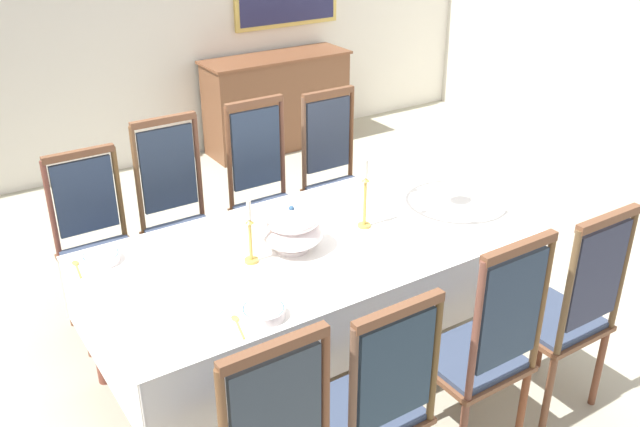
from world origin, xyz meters
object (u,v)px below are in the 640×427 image
(chair_south_d, at_px, (567,310))
(candlestick_west, at_px, (250,238))
(chair_south_b, at_px, (373,403))
(chair_north_c, at_px, (267,193))
(spoon_secondary, at_px, (236,321))
(chair_north_a, at_px, (98,243))
(bowl_near_left, at_px, (101,257))
(bowl_near_right, at_px, (264,311))
(soup_tureen, at_px, (292,228))
(dining_table, at_px, (311,256))
(spoon_primary, at_px, (76,265))
(sideboard, at_px, (277,102))
(chair_south_c, at_px, (483,348))
(chair_north_d, at_px, (338,176))
(candlestick_east, at_px, (365,200))
(chair_north_b, at_px, (180,215))

(chair_south_d, distance_m, candlestick_west, 1.56)
(chair_south_b, bearing_deg, chair_north_c, 72.81)
(chair_south_d, bearing_deg, spoon_secondary, 159.42)
(chair_north_a, xyz_separation_m, bowl_near_left, (-0.13, -0.57, 0.22))
(chair_south_b, relative_size, bowl_near_right, 5.81)
(chair_south_d, relative_size, candlestick_west, 3.44)
(chair_south_b, bearing_deg, soup_tureen, 77.73)
(dining_table, xyz_separation_m, chair_south_b, (-0.32, -0.97, -0.11))
(spoon_primary, bearing_deg, sideboard, 51.25)
(chair_south_b, distance_m, soup_tureen, 1.04)
(chair_south_c, xyz_separation_m, chair_north_d, (0.56, 1.95, -0.00))
(chair_north_d, relative_size, spoon_primary, 6.56)
(chair_north_a, xyz_separation_m, chair_south_c, (1.11, -1.95, 0.03))
(sideboard, bearing_deg, chair_north_c, 58.44)
(chair_south_b, relative_size, spoon_primary, 6.19)
(chair_north_a, xyz_separation_m, spoon_secondary, (0.19, -1.39, 0.20))
(soup_tureen, bearing_deg, chair_south_d, -45.69)
(chair_north_a, height_order, bowl_near_left, chair_north_a)
(sideboard, bearing_deg, chair_north_d, 71.01)
(chair_north_c, bearing_deg, chair_north_d, 179.82)
(bowl_near_left, bearing_deg, chair_south_d, -37.42)
(candlestick_east, relative_size, spoon_secondary, 2.21)
(chair_north_a, relative_size, chair_north_d, 0.93)
(chair_north_c, height_order, candlestick_west, chair_north_c)
(dining_table, height_order, chair_south_c, chair_south_c)
(chair_south_b, bearing_deg, sideboard, 64.99)
(chair_north_b, bearing_deg, bowl_near_left, 41.86)
(bowl_near_right, bearing_deg, candlestick_west, 68.23)
(chair_north_d, distance_m, sideboard, 2.20)
(dining_table, distance_m, spoon_primary, 1.16)
(chair_north_c, relative_size, bowl_near_left, 6.62)
(candlestick_west, bearing_deg, chair_south_c, -57.34)
(chair_south_d, relative_size, bowl_near_right, 6.06)
(chair_north_a, relative_size, bowl_near_right, 5.75)
(chair_north_a, height_order, chair_south_c, chair_south_c)
(chair_north_d, bearing_deg, spoon_primary, 15.86)
(chair_north_c, distance_m, bowl_near_left, 1.38)
(chair_south_b, height_order, chair_north_d, chair_north_d)
(chair_south_d, relative_size, chair_north_d, 0.98)
(chair_north_b, bearing_deg, sideboard, -132.14)
(chair_south_b, height_order, candlestick_west, chair_south_b)
(candlestick_east, bearing_deg, candlestick_west, 180.00)
(spoon_primary, bearing_deg, soup_tureen, -17.59)
(chair_north_a, xyz_separation_m, bowl_near_right, (0.31, -1.41, 0.22))
(soup_tureen, relative_size, spoon_secondary, 1.78)
(chair_north_d, distance_m, soup_tureen, 1.39)
(soup_tureen, bearing_deg, sideboard, 61.37)
(candlestick_east, xyz_separation_m, spoon_secondary, (-0.98, -0.42, -0.15))
(chair_north_c, height_order, spoon_primary, chair_north_c)
(chair_north_a, distance_m, candlestick_east, 1.56)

